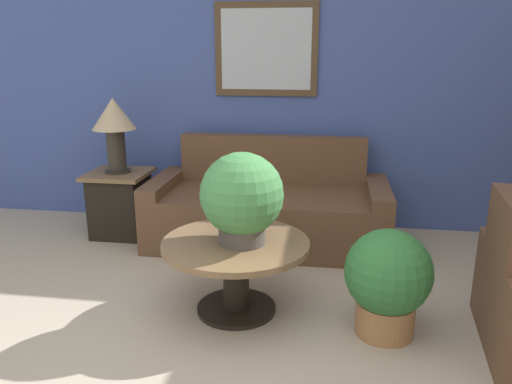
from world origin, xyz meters
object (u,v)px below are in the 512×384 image
at_px(potted_plant_on_table, 242,197).
at_px(couch_main, 268,210).
at_px(potted_plant_floor, 388,279).
at_px(coffee_table, 236,261).
at_px(table_lamp, 114,122).
at_px(side_table, 120,203).

bearing_deg(potted_plant_on_table, couch_main, 89.74).
distance_m(couch_main, potted_plant_floor, 1.66).
height_order(couch_main, coffee_table, couch_main).
bearing_deg(potted_plant_floor, potted_plant_on_table, 172.38).
bearing_deg(couch_main, table_lamp, -179.63).
bearing_deg(potted_plant_floor, couch_main, 122.56).
height_order(potted_plant_on_table, potted_plant_floor, potted_plant_on_table).
bearing_deg(couch_main, potted_plant_on_table, -90.26).
height_order(couch_main, table_lamp, table_lamp).
bearing_deg(side_table, couch_main, 0.37).
xyz_separation_m(potted_plant_on_table, potted_plant_floor, (0.90, -0.12, -0.44)).
bearing_deg(potted_plant_on_table, potted_plant_floor, -7.62).
relative_size(side_table, table_lamp, 0.89).
xyz_separation_m(couch_main, potted_plant_floor, (0.89, -1.40, 0.06)).
xyz_separation_m(couch_main, table_lamp, (-1.38, -0.01, 0.76)).
relative_size(side_table, potted_plant_on_table, 1.03).
bearing_deg(coffee_table, table_lamp, 136.69).
relative_size(coffee_table, potted_plant_on_table, 1.64).
distance_m(potted_plant_on_table, potted_plant_floor, 1.00).
distance_m(couch_main, side_table, 1.38).
bearing_deg(couch_main, coffee_table, -92.33).
relative_size(couch_main, side_table, 3.47).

